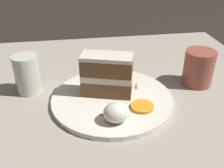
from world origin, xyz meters
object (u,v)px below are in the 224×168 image
at_px(orange_garnish, 142,107).
at_px(coffee_mug, 199,66).
at_px(cake_slice, 107,75).
at_px(drinking_glass, 28,77).
at_px(cream_dollop, 116,113).
at_px(plate, 112,99).

bearing_deg(orange_garnish, coffee_mug, 30.50).
bearing_deg(cake_slice, drinking_glass, -90.59).
height_order(cake_slice, cream_dollop, cake_slice).
xyz_separation_m(drinking_glass, coffee_mug, (0.45, -0.03, 0.01)).
xyz_separation_m(plate, cream_dollop, (-0.01, -0.09, 0.03)).
bearing_deg(coffee_mug, plate, -168.33).
relative_size(drinking_glass, coffee_mug, 1.05).
bearing_deg(drinking_glass, plate, -21.28).
bearing_deg(cream_dollop, cake_slice, 91.74).
relative_size(orange_garnish, coffee_mug, 0.56).
relative_size(cake_slice, cream_dollop, 2.36).
bearing_deg(plate, drinking_glass, 158.72).
distance_m(plate, cake_slice, 0.06).
height_order(cake_slice, coffee_mug, cake_slice).
distance_m(cake_slice, cream_dollop, 0.12).
bearing_deg(plate, cream_dollop, -93.43).
bearing_deg(drinking_glass, coffee_mug, -3.81).
relative_size(plate, drinking_glass, 2.95).
height_order(cake_slice, orange_garnish, cake_slice).
relative_size(cream_dollop, coffee_mug, 0.58).
bearing_deg(orange_garnish, drinking_glass, 152.87).
height_order(plate, cream_dollop, cream_dollop).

